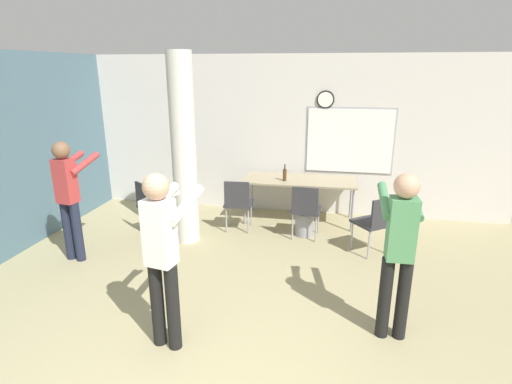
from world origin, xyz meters
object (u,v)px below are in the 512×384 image
folding_table (299,182)px  person_playing_front (163,248)px  chair_mid_room (375,220)px  chair_near_pillar (151,204)px  bottle_on_table (285,175)px  chair_table_left (238,201)px  person_watching_back (69,192)px  chair_table_right (306,208)px  person_playing_side (399,244)px

folding_table → person_playing_front: 3.63m
chair_mid_room → chair_near_pillar: bearing=178.5°
bottle_on_table → chair_mid_room: bearing=-34.3°
chair_table_left → person_playing_front: (-0.02, -2.87, 0.50)m
chair_table_left → person_playing_front: bearing=-90.4°
folding_table → person_watching_back: size_ratio=1.14×
chair_mid_room → chair_table_right: (-1.00, 0.36, 0.00)m
bottle_on_table → person_playing_side: person_playing_side is taller
person_playing_side → person_watching_back: bearing=167.2°
person_watching_back → person_playing_front: bearing=-36.7°
chair_mid_room → person_watching_back: (-4.09, -0.93, 0.47)m
person_playing_side → person_watching_back: (-4.10, 0.93, -0.01)m
bottle_on_table → person_watching_back: size_ratio=0.17×
folding_table → chair_mid_room: chair_mid_room is taller
folding_table → person_watching_back: person_watching_back is taller
bottle_on_table → chair_near_pillar: size_ratio=0.33×
folding_table → bottle_on_table: 0.32m
chair_table_left → chair_table_right: same height
chair_mid_room → person_watching_back: size_ratio=0.52×
bottle_on_table → person_playing_side: (1.41, -2.81, 0.13)m
bottle_on_table → chair_table_left: bottle_on_table is taller
bottle_on_table → chair_near_pillar: bearing=-156.7°
chair_mid_room → person_playing_side: person_playing_side is taller
person_watching_back → chair_mid_room: bearing=12.8°
chair_near_pillar → person_playing_front: (1.30, -2.49, 0.50)m
folding_table → person_playing_front: (-0.95, -3.49, 0.30)m
person_playing_front → person_watching_back: person_playing_front is taller
chair_near_pillar → chair_table_right: bearing=6.5°
folding_table → chair_near_pillar: 2.47m
bottle_on_table → person_playing_front: 3.43m
folding_table → bottle_on_table: bearing=-149.2°
chair_mid_room → folding_table: bearing=136.6°
folding_table → person_playing_front: size_ratio=1.11×
chair_table_left → person_playing_side: 3.18m
chair_near_pillar → chair_table_right: (2.41, 0.27, 0.00)m
bottle_on_table → person_playing_side: 3.15m
chair_table_left → person_playing_side: bearing=-48.0°
chair_mid_room → chair_table_right: size_ratio=1.00×
chair_table_left → chair_table_right: bearing=-5.9°
chair_table_right → person_watching_back: person_watching_back is taller
person_playing_front → folding_table: bearing=74.8°
folding_table → chair_table_right: bearing=-77.5°
chair_near_pillar → person_playing_side: (3.42, -1.95, 0.48)m
chair_table_left → person_playing_side: person_playing_side is taller
person_playing_side → chair_table_left: bearing=132.0°
chair_mid_room → person_watching_back: person_watching_back is taller
folding_table → chair_table_right: 0.78m
person_watching_back → person_playing_side: bearing=-12.8°
folding_table → chair_mid_room: size_ratio=2.18×
folding_table → chair_table_left: size_ratio=2.18×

